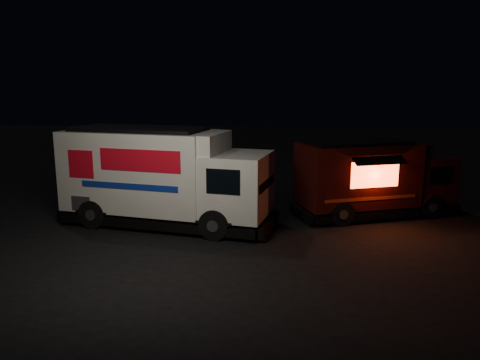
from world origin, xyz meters
name	(u,v)px	position (x,y,z in m)	size (l,w,h in m)	color
ground	(205,236)	(0.00, 0.00, 0.00)	(80.00, 80.00, 0.00)	black
white_truck	(167,177)	(-1.55, 1.26, 1.72)	(7.60, 2.59, 3.44)	white
red_truck	(376,178)	(6.02, 3.22, 1.44)	(6.19, 2.28, 2.88)	#370B0A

